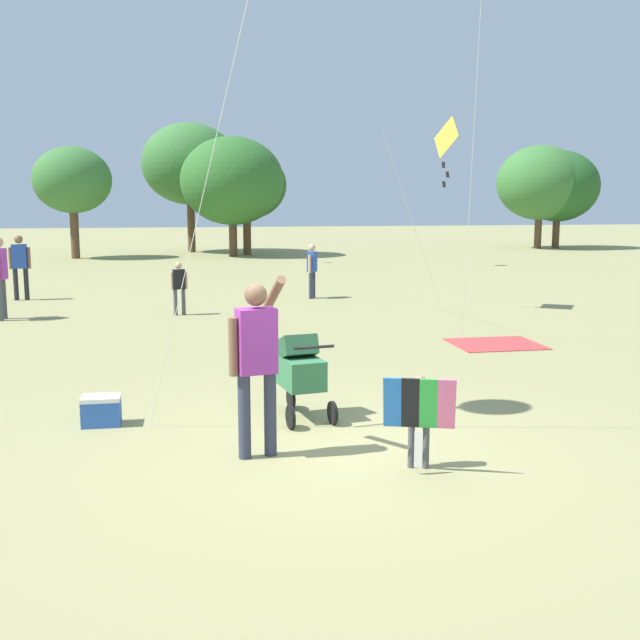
{
  "coord_description": "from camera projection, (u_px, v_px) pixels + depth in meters",
  "views": [
    {
      "loc": [
        -1.4,
        -7.72,
        2.67
      ],
      "look_at": [
        0.01,
        0.68,
        1.3
      ],
      "focal_mm": 43.52,
      "sensor_mm": 36.0,
      "label": 1
    }
  ],
  "objects": [
    {
      "name": "cooler_box",
      "position": [
        101.0,
        410.0,
        9.09
      ],
      "size": [
        0.45,
        0.33,
        0.35
      ],
      "color": "#2D5BB7",
      "rests_on": "ground"
    },
    {
      "name": "person_kid_running",
      "position": [
        20.0,
        262.0,
        19.89
      ],
      "size": [
        0.54,
        0.24,
        1.67
      ],
      "color": "#232328",
      "rests_on": "ground"
    },
    {
      "name": "person_sitting_far",
      "position": [
        0.0,
        271.0,
        16.68
      ],
      "size": [
        0.26,
        0.58,
        1.8
      ],
      "color": "#4C4C51",
      "rests_on": "ground"
    },
    {
      "name": "ground_plane",
      "position": [
        330.0,
        452.0,
        8.17
      ],
      "size": [
        120.0,
        120.0,
        0.0
      ],
      "primitive_type": "plane",
      "color": "#938E5B"
    },
    {
      "name": "treeline_distant",
      "position": [
        158.0,
        176.0,
        34.83
      ],
      "size": [
        42.68,
        6.95,
        6.41
      ],
      "color": "brown",
      "rests_on": "ground"
    },
    {
      "name": "kite_green_novelty",
      "position": [
        445.0,
        143.0,
        17.59
      ],
      "size": [
        2.49,
        3.78,
        4.48
      ],
      "color": "yellow",
      "rests_on": "ground"
    },
    {
      "name": "person_back_turned",
      "position": [
        312.0,
        267.0,
        20.26
      ],
      "size": [
        0.31,
        0.41,
        1.42
      ],
      "color": "#33384C",
      "rests_on": "ground"
    },
    {
      "name": "stroller",
      "position": [
        301.0,
        369.0,
        9.33
      ],
      "size": [
        0.64,
        1.12,
        1.03
      ],
      "color": "black",
      "rests_on": "ground"
    },
    {
      "name": "person_red_shirt",
      "position": [
        179.0,
        284.0,
        17.43
      ],
      "size": [
        0.38,
        0.21,
        1.2
      ],
      "color": "#4C4C51",
      "rests_on": "ground"
    },
    {
      "name": "person_adult_flyer",
      "position": [
        256.0,
        354.0,
        7.86
      ],
      "size": [
        0.59,
        0.62,
        1.88
      ],
      "color": "#33384C",
      "rests_on": "ground"
    },
    {
      "name": "child_with_butterfly_kite",
      "position": [
        419.0,
        411.0,
        7.55
      ],
      "size": [
        0.71,
        0.45,
        0.97
      ],
      "color": "#4C4C51",
      "rests_on": "ground"
    },
    {
      "name": "picnic_blanket",
      "position": [
        496.0,
        344.0,
        14.06
      ],
      "size": [
        1.58,
        1.35,
        0.02
      ],
      "primitive_type": "cube",
      "rotation": [
        0.0,
        0.0,
        0.02
      ],
      "color": "#CC3D3D",
      "rests_on": "ground"
    }
  ]
}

